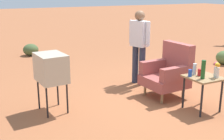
# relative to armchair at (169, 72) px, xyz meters

# --- Properties ---
(ground_plane) EXTENTS (60.00, 60.00, 0.00)m
(ground_plane) POSITION_rel_armchair_xyz_m (-0.03, 0.09, -0.50)
(ground_plane) COLOR #A05B38
(armchair) EXTENTS (0.82, 0.82, 1.06)m
(armchair) POSITION_rel_armchair_xyz_m (0.00, 0.00, 0.00)
(armchair) COLOR #937047
(armchair) RESTS_ON ground
(side_table) EXTENTS (0.56, 0.56, 0.62)m
(side_table) POSITION_rel_armchair_xyz_m (0.86, 0.08, 0.03)
(side_table) COLOR black
(side_table) RESTS_ON ground
(tv_on_stand) EXTENTS (0.63, 0.49, 1.03)m
(tv_on_stand) POSITION_rel_armchair_xyz_m (-0.29, -2.28, 0.28)
(tv_on_stand) COLOR black
(tv_on_stand) RESTS_ON ground
(person_standing) EXTENTS (0.55, 0.31, 1.64)m
(person_standing) POSITION_rel_armchair_xyz_m (-0.94, -0.11, 0.44)
(person_standing) COLOR #2D3347
(person_standing) RESTS_ON ground
(soda_can_red) EXTENTS (0.07, 0.07, 0.12)m
(soda_can_red) POSITION_rel_armchair_xyz_m (0.79, 0.05, 0.18)
(soda_can_red) COLOR red
(soda_can_red) RESTS_ON side_table
(bottle_wine_green) EXTENTS (0.07, 0.07, 0.32)m
(bottle_wine_green) POSITION_rel_armchair_xyz_m (0.94, -0.02, 0.28)
(bottle_wine_green) COLOR #1E5623
(bottle_wine_green) RESTS_ON side_table
(bottle_short_clear) EXTENTS (0.06, 0.06, 0.20)m
(bottle_short_clear) POSITION_rel_armchair_xyz_m (0.69, 0.02, 0.22)
(bottle_short_clear) COLOR silver
(bottle_short_clear) RESTS_ON side_table
(soda_can_blue) EXTENTS (0.07, 0.07, 0.12)m
(soda_can_blue) POSITION_rel_armchair_xyz_m (0.74, -0.12, 0.18)
(soda_can_blue) COLOR blue
(soda_can_blue) RESTS_ON side_table
(flower_vase) EXTENTS (0.14, 0.10, 0.27)m
(flower_vase) POSITION_rel_armchair_xyz_m (1.00, 0.22, 0.27)
(flower_vase) COLOR silver
(flower_vase) RESTS_ON side_table
(shrub_far) EXTENTS (0.49, 0.49, 0.38)m
(shrub_far) POSITION_rel_armchair_xyz_m (-5.01, -1.66, -0.31)
(shrub_far) COLOR #475B33
(shrub_far) RESTS_ON ground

